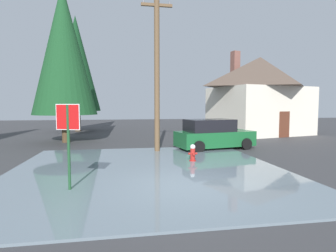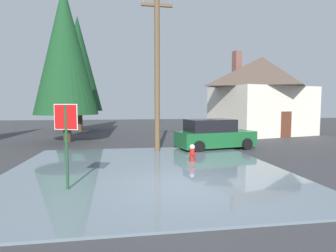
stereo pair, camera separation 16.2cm
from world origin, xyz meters
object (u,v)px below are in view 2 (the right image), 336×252
house (261,94)px  pine_tree_mid_left (65,50)px  utility_pole (157,71)px  fire_hydrant (192,154)px  stop_sign_near (66,129)px  parked_car (214,135)px  pine_tree_short_left (78,64)px

house → pine_tree_mid_left: 15.85m
utility_pole → pine_tree_mid_left: (-5.52, 4.78, 1.83)m
house → pine_tree_mid_left: (-15.35, -2.87, 2.67)m
fire_hydrant → utility_pole: size_ratio=0.10×
stop_sign_near → parked_car: stop_sign_near is taller
pine_tree_short_left → pine_tree_mid_left: bearing=-86.5°
stop_sign_near → parked_car: size_ratio=0.54×
pine_tree_short_left → parked_car: bearing=-52.9°
pine_tree_mid_left → house: bearing=10.6°
utility_pole → pine_tree_short_left: size_ratio=0.75×
parked_car → pine_tree_mid_left: (-8.79, 4.27, 5.28)m
fire_hydrant → pine_tree_mid_left: bearing=131.4°
utility_pole → parked_car: 4.78m
stop_sign_near → utility_pole: size_ratio=0.31×
fire_hydrant → parked_car: size_ratio=0.17×
utility_pole → parked_car: bearing=9.0°
utility_pole → pine_tree_short_left: (-6.02, 12.81, 2.12)m
fire_hydrant → pine_tree_mid_left: size_ratio=0.08×
utility_pole → parked_car: (3.27, 0.52, -3.45)m
house → parked_car: bearing=-132.6°
pine_tree_mid_left → pine_tree_short_left: size_ratio=0.95×
utility_pole → stop_sign_near: bearing=-118.3°
fire_hydrant → house: 13.92m
stop_sign_near → pine_tree_mid_left: 11.94m
stop_sign_near → house: house is taller
house → pine_tree_short_left: size_ratio=0.84×
utility_pole → pine_tree_short_left: bearing=115.2°
house → parked_car: 10.04m
parked_car → house: bearing=47.4°
stop_sign_near → parked_car: 9.41m
fire_hydrant → stop_sign_near: bearing=-143.7°
utility_pole → pine_tree_short_left: 14.31m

